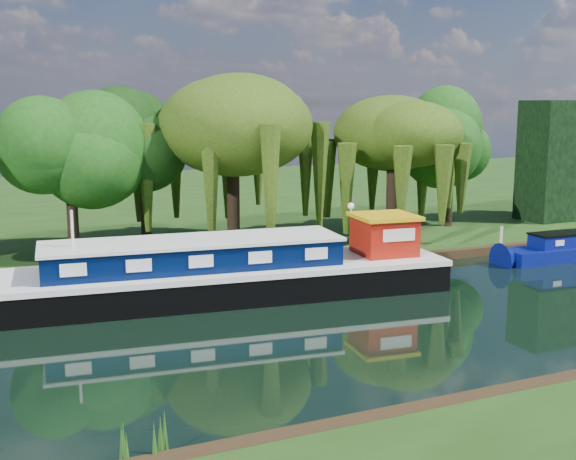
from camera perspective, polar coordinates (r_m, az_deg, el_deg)
name	(u,v)px	position (r m, az deg, el deg)	size (l,w,h in m)	color
ground	(464,308)	(30.49, 13.76, -6.01)	(120.00, 120.00, 0.00)	black
far_bank	(208,201)	(60.39, -6.37, 2.28)	(120.00, 52.00, 0.45)	#1C360E
dutch_barge	(224,273)	(31.22, -5.11, -3.40)	(20.40, 6.65, 4.23)	black
red_dinghy	(153,307)	(30.31, -10.61, -5.99)	(2.35, 3.28, 0.68)	#98150B
willow_left	(232,128)	(39.55, -4.42, 8.06)	(7.46, 7.46, 8.94)	black
willow_right	(393,146)	(41.86, 8.33, 6.61)	(6.09, 6.09, 7.42)	black
tree_far_left	(69,150)	(36.97, -16.91, 6.10)	(5.05, 5.05, 8.13)	black
tree_far_mid	(143,148)	(39.68, -11.35, 6.41)	(4.84, 4.84, 7.91)	black
tree_far_right	(451,144)	(47.20, 12.74, 6.63)	(4.65, 4.65, 7.61)	black
conifer_hedge	(565,160)	(52.63, 21.05, 5.18)	(6.00, 3.00, 8.00)	black
lamppost	(351,214)	(38.83, 4.99, 1.31)	(0.36, 0.36, 2.56)	silver
mooring_posts	(353,249)	(36.80, 5.18, -1.50)	(19.16, 0.16, 1.00)	silver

